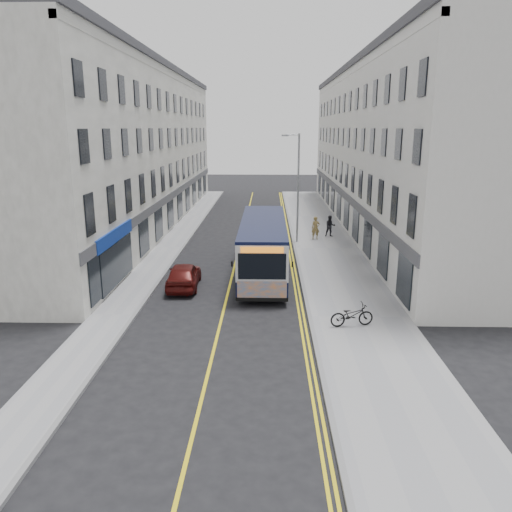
# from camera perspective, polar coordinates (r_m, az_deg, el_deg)

# --- Properties ---
(ground) EXTENTS (140.00, 140.00, 0.00)m
(ground) POSITION_cam_1_polar(r_m,az_deg,el_deg) (24.04, -3.67, -6.00)
(ground) COLOR black
(ground) RESTS_ON ground
(pavement_east) EXTENTS (4.50, 64.00, 0.12)m
(pavement_east) POSITION_cam_1_polar(r_m,az_deg,el_deg) (35.67, 8.09, 0.81)
(pavement_east) COLOR gray
(pavement_east) RESTS_ON ground
(pavement_west) EXTENTS (2.00, 64.00, 0.12)m
(pavement_west) POSITION_cam_1_polar(r_m,az_deg,el_deg) (36.13, -9.93, 0.92)
(pavement_west) COLOR gray
(pavement_west) RESTS_ON ground
(kerb_east) EXTENTS (0.18, 64.00, 0.13)m
(kerb_east) POSITION_cam_1_polar(r_m,az_deg,el_deg) (35.48, 4.48, 0.85)
(kerb_east) COLOR slate
(kerb_east) RESTS_ON ground
(kerb_west) EXTENTS (0.18, 64.00, 0.13)m
(kerb_west) POSITION_cam_1_polar(r_m,az_deg,el_deg) (35.95, -8.37, 0.92)
(kerb_west) COLOR slate
(kerb_west) RESTS_ON ground
(road_centre_line) EXTENTS (0.12, 64.00, 0.01)m
(road_centre_line) POSITION_cam_1_polar(r_m,az_deg,el_deg) (35.50, -1.99, 0.79)
(road_centre_line) COLOR yellow
(road_centre_line) RESTS_ON ground
(road_dbl_yellow_inner) EXTENTS (0.10, 64.00, 0.01)m
(road_dbl_yellow_inner) POSITION_cam_1_polar(r_m,az_deg,el_deg) (35.47, 3.75, 0.76)
(road_dbl_yellow_inner) COLOR yellow
(road_dbl_yellow_inner) RESTS_ON ground
(road_dbl_yellow_outer) EXTENTS (0.10, 64.00, 0.01)m
(road_dbl_yellow_outer) POSITION_cam_1_polar(r_m,az_deg,el_deg) (35.48, 4.07, 0.75)
(road_dbl_yellow_outer) COLOR yellow
(road_dbl_yellow_outer) RESTS_ON ground
(terrace_east) EXTENTS (6.00, 46.00, 13.00)m
(terrace_east) POSITION_cam_1_polar(r_m,az_deg,el_deg) (44.48, 13.94, 11.62)
(terrace_east) COLOR silver
(terrace_east) RESTS_ON ground
(terrace_west) EXTENTS (6.00, 46.00, 13.00)m
(terrace_west) POSITION_cam_1_polar(r_m,az_deg,el_deg) (44.87, -13.16, 11.69)
(terrace_west) COLOR white
(terrace_west) RESTS_ON ground
(streetlamp) EXTENTS (1.32, 0.18, 8.00)m
(streetlamp) POSITION_cam_1_polar(r_m,az_deg,el_deg) (36.71, 4.72, 8.15)
(streetlamp) COLOR gray
(streetlamp) RESTS_ON ground
(city_bus) EXTENTS (2.60, 11.12, 3.23)m
(city_bus) POSITION_cam_1_polar(r_m,az_deg,el_deg) (28.90, 0.84, 1.21)
(city_bus) COLOR black
(city_bus) RESTS_ON ground
(bicycle) EXTENTS (1.99, 1.01, 1.00)m
(bicycle) POSITION_cam_1_polar(r_m,az_deg,el_deg) (21.87, 10.90, -6.64)
(bicycle) COLOR black
(bicycle) RESTS_ON pavement_east
(pedestrian_near) EXTENTS (0.67, 0.47, 1.74)m
(pedestrian_near) POSITION_cam_1_polar(r_m,az_deg,el_deg) (38.22, 6.82, 3.20)
(pedestrian_near) COLOR olive
(pedestrian_near) RESTS_ON pavement_east
(pedestrian_far) EXTENTS (0.86, 0.70, 1.65)m
(pedestrian_far) POSITION_cam_1_polar(r_m,az_deg,el_deg) (39.34, 8.48, 3.40)
(pedestrian_far) COLOR black
(pedestrian_far) RESTS_ON pavement_east
(car_white) EXTENTS (1.68, 4.31, 1.40)m
(car_white) POSITION_cam_1_polar(r_m,az_deg,el_deg) (42.74, 1.02, 4.10)
(car_white) COLOR white
(car_white) RESTS_ON ground
(car_maroon) EXTENTS (1.80, 4.13, 1.38)m
(car_maroon) POSITION_cam_1_polar(r_m,az_deg,el_deg) (27.12, -8.26, -2.18)
(car_maroon) COLOR #4D0F0C
(car_maroon) RESTS_ON ground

